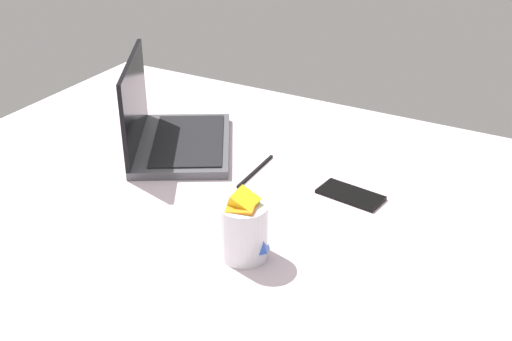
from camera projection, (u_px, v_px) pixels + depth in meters
The scene contains 5 objects.
bed_mattress at pixel (120, 300), 120.57cm from camera, with size 180.00×140.00×18.00cm, color silver.
laptop at pixel (169, 132), 155.39cm from camera, with size 40.10×36.53×23.00cm.
snack_cup at pixel (245, 229), 115.22cm from camera, with size 9.00×9.95×14.08cm.
cell_phone at pixel (351, 195), 136.78cm from camera, with size 6.80×14.00×0.80cm, color black.
charger_cable at pixel (255, 171), 146.44cm from camera, with size 17.00×0.60×0.60cm, color black.
Camera 1 is at (-69.90, -67.99, 88.52)cm, focal length 44.36 mm.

